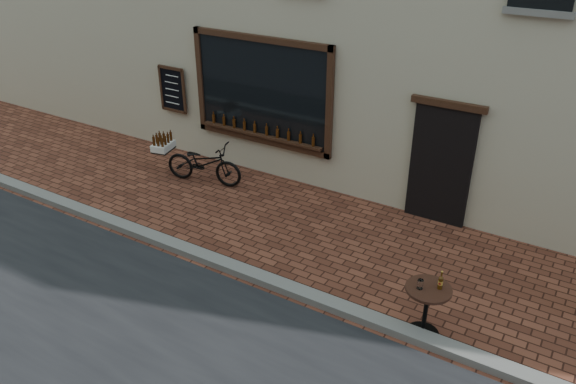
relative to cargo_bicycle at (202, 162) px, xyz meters
The scene contains 4 objects.
ground 3.71m from the cargo_bicycle, 41.64° to the right, with size 90.00×90.00×0.00m, color #4D2419.
kerb 3.58m from the cargo_bicycle, 39.23° to the right, with size 90.00×0.25×0.12m, color slate.
cargo_bicycle is the anchor object (origin of this frame).
bistro_table 5.92m from the cargo_bicycle, 20.77° to the right, with size 0.62×0.62×1.06m.
Camera 1 is at (4.26, -5.69, 5.37)m, focal length 35.00 mm.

